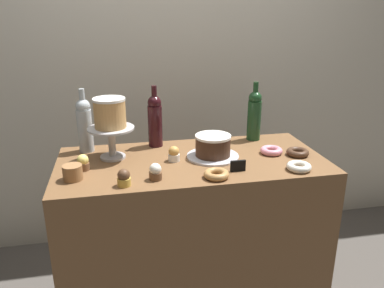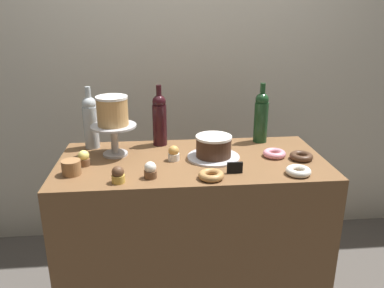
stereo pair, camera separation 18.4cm
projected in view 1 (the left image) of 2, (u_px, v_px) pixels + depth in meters
name	position (u px, v px, depth m)	size (l,w,h in m)	color
back_wall	(166.00, 58.00, 2.55)	(6.00, 0.05, 2.60)	#BCB7A8
display_counter	(192.00, 240.00, 2.01)	(1.30, 0.61, 0.91)	brown
cake_stand_pedestal	(112.00, 137.00, 1.85)	(0.22, 0.22, 0.16)	#B2B2B7
white_layer_cake	(110.00, 113.00, 1.81)	(0.15, 0.15, 0.14)	tan
silver_serving_platter	(213.00, 156.00, 1.89)	(0.26, 0.26, 0.01)	silver
chocolate_round_cake	(213.00, 145.00, 1.87)	(0.18, 0.18, 0.10)	#3D2619
wine_bottle_dark_red	(155.00, 120.00, 2.01)	(0.08, 0.08, 0.33)	black
wine_bottle_clear	(85.00, 124.00, 1.93)	(0.08, 0.08, 0.33)	#B2BCC1
wine_bottle_green	(254.00, 115.00, 2.11)	(0.08, 0.08, 0.33)	#193D1E
cupcake_caramel	(174.00, 154.00, 1.84)	(0.06, 0.06, 0.07)	white
cupcake_chocolate	(124.00, 178.00, 1.57)	(0.06, 0.06, 0.07)	gold
cupcake_vanilla	(155.00, 172.00, 1.63)	(0.06, 0.06, 0.07)	brown
cupcake_lemon	(83.00, 163.00, 1.73)	(0.06, 0.06, 0.07)	brown
donut_pink	(271.00, 151.00, 1.94)	(0.11, 0.11, 0.03)	pink
donut_sugar	(299.00, 167.00, 1.74)	(0.11, 0.11, 0.03)	silver
donut_chocolate	(298.00, 152.00, 1.91)	(0.11, 0.11, 0.03)	#472D1E
donut_maple	(216.00, 174.00, 1.66)	(0.11, 0.11, 0.03)	#B27F47
cookie_stack	(73.00, 172.00, 1.63)	(0.08, 0.08, 0.07)	olive
price_sign_chalkboard	(238.00, 166.00, 1.72)	(0.07, 0.01, 0.05)	black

